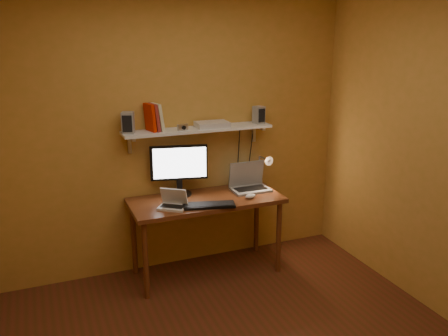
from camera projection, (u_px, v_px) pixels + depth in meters
name	position (u px, v px, depth m)	size (l,w,h in m)	color
room	(247.00, 184.00, 3.00)	(3.44, 3.24, 2.64)	#5A2617
desk	(206.00, 207.00, 4.38)	(1.40, 0.60, 0.75)	brown
wall_shelf	(198.00, 130.00, 4.36)	(1.40, 0.25, 0.21)	white
monitor	(179.00, 167.00, 4.38)	(0.52, 0.27, 0.48)	black
laptop	(249.00, 182.00, 4.60)	(0.36, 0.26, 0.27)	gray
netbook	(173.00, 202.00, 4.12)	(0.29, 0.27, 0.17)	silver
keyboard	(209.00, 205.00, 4.15)	(0.46, 0.15, 0.02)	black
mouse	(251.00, 196.00, 4.36)	(0.11, 0.07, 0.04)	silver
desk_lamp	(265.00, 166.00, 4.65)	(0.09, 0.23, 0.38)	silver
speaker_left	(128.00, 123.00, 4.11)	(0.10, 0.10, 0.19)	gray
speaker_right	(259.00, 115.00, 4.55)	(0.09, 0.09, 0.17)	gray
books	(154.00, 117.00, 4.19)	(0.16, 0.18, 0.25)	#C21E00
shelf_camera	(183.00, 127.00, 4.23)	(0.10, 0.06, 0.06)	silver
router	(212.00, 124.00, 4.39)	(0.30, 0.20, 0.05)	silver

